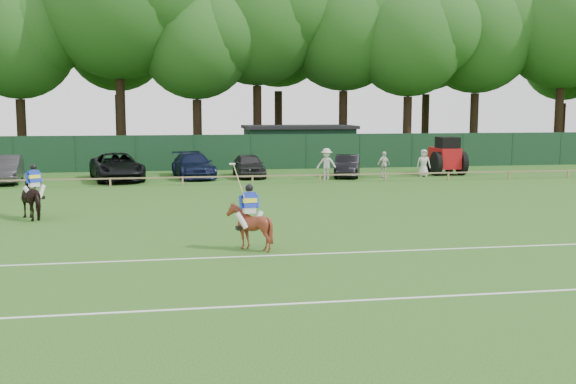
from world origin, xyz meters
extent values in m
plane|color=#1E4C14|center=(0.00, 0.00, 0.00)|extent=(160.00, 160.00, 0.00)
imported|color=black|center=(-8.97, 7.27, 0.81)|extent=(1.75, 2.09, 1.62)
imported|color=maroon|center=(-1.23, 0.01, 0.73)|extent=(1.37, 1.49, 1.45)
imported|color=#2C2C2E|center=(-13.22, 20.97, 0.80)|extent=(2.25, 5.03, 1.60)
imported|color=black|center=(-6.88, 21.29, 0.83)|extent=(3.93, 6.39, 1.65)
imported|color=#121838|center=(-2.26, 22.06, 0.78)|extent=(2.94, 5.62, 1.56)
imported|color=#29292B|center=(1.22, 21.81, 0.75)|extent=(1.88, 4.42, 1.49)
imported|color=black|center=(7.46, 21.01, 0.70)|extent=(2.68, 4.48, 1.40)
imported|color=beige|center=(5.76, 19.60, 0.96)|extent=(1.41, 1.10, 1.91)
imported|color=silver|center=(9.60, 20.17, 0.82)|extent=(1.04, 0.74, 1.65)
imported|color=beige|center=(12.27, 20.22, 0.87)|extent=(0.96, 0.74, 1.75)
cube|color=silver|center=(-8.97, 7.27, 1.38)|extent=(0.44, 0.41, 0.18)
cube|color=#1B32C5|center=(-8.97, 7.27, 1.70)|extent=(0.50, 0.47, 0.51)
cube|color=yellow|center=(-8.97, 7.27, 1.68)|extent=(0.52, 0.47, 0.18)
sphere|color=black|center=(-8.97, 7.27, 2.07)|extent=(0.25, 0.25, 0.25)
cylinder|color=silver|center=(-8.72, 7.36, 1.08)|extent=(0.35, 0.48, 0.59)
cylinder|color=silver|center=(-9.17, 7.09, 1.08)|extent=(0.49, 0.24, 0.59)
cube|color=silver|center=(-1.23, 0.01, 1.24)|extent=(0.40, 0.31, 0.18)
cube|color=#1B32C5|center=(-1.23, 0.01, 1.56)|extent=(0.44, 0.36, 0.51)
cube|color=yellow|center=(-1.23, 0.01, 1.54)|extent=(0.47, 0.35, 0.18)
sphere|color=black|center=(-1.23, 0.01, 1.93)|extent=(0.25, 0.25, 0.25)
cylinder|color=silver|center=(-0.97, 0.00, 0.94)|extent=(0.41, 0.39, 0.59)
cylinder|color=silver|center=(-1.48, -0.08, 0.94)|extent=(0.42, 0.32, 0.59)
cylinder|color=tan|center=(-1.54, 0.01, 2.11)|extent=(0.36, 0.54, 1.17)
cube|color=silver|center=(0.00, -6.00, 0.01)|extent=(60.00, 0.10, 0.01)
cube|color=silver|center=(0.00, -1.00, 0.01)|extent=(60.00, 0.10, 0.01)
cube|color=#997F5B|center=(0.00, 18.00, 0.45)|extent=(62.00, 0.08, 0.08)
cube|color=#14351E|center=(0.00, 27.00, 1.25)|extent=(92.00, 0.04, 2.50)
cube|color=#14331E|center=(6.00, 30.00, 1.40)|extent=(8.00, 4.00, 2.80)
cube|color=black|center=(6.00, 30.00, 2.92)|extent=(8.40, 4.40, 0.24)
cube|color=#AC0F13|center=(14.22, 21.50, 1.09)|extent=(1.35, 2.48, 1.34)
cube|color=black|center=(14.22, 21.09, 2.02)|extent=(1.24, 1.34, 0.93)
cylinder|color=black|center=(13.34, 20.78, 0.78)|extent=(0.31, 1.55, 1.55)
cylinder|color=black|center=(15.10, 20.78, 0.78)|extent=(0.31, 1.55, 1.55)
cylinder|color=black|center=(13.44, 22.53, 0.41)|extent=(0.31, 0.83, 0.83)
cylinder|color=black|center=(14.99, 22.53, 0.41)|extent=(0.31, 0.83, 0.83)
camera|label=1|loc=(-3.56, -20.51, 4.41)|focal=42.00mm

